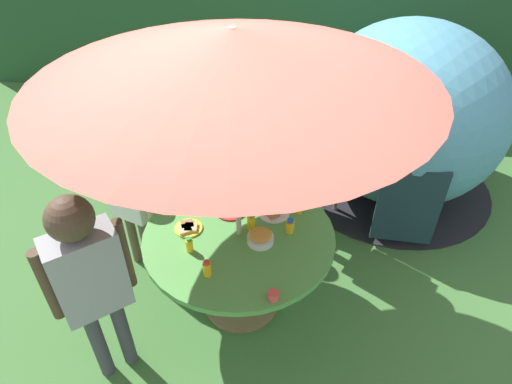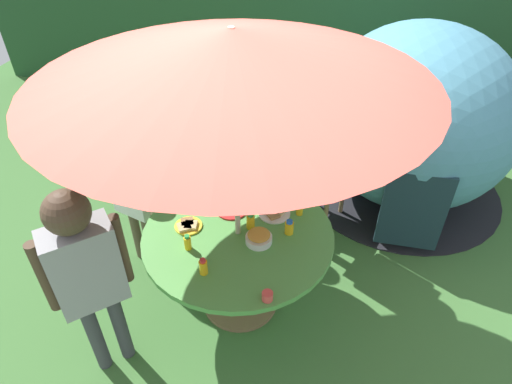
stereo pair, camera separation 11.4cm
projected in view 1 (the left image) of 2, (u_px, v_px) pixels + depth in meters
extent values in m
cube|color=#3D6B33|center=(241.00, 302.00, 3.39)|extent=(10.00, 10.00, 0.02)
cube|color=#234C28|center=(297.00, 29.00, 5.76)|extent=(9.00, 0.70, 1.82)
cylinder|color=brown|center=(241.00, 300.00, 3.38)|extent=(0.57, 0.57, 0.03)
cylinder|color=brown|center=(240.00, 272.00, 3.18)|extent=(0.14, 0.14, 0.69)
cylinder|color=#519E47|center=(239.00, 235.00, 2.95)|extent=(1.29, 1.29, 0.04)
cylinder|color=#B7AD8C|center=(238.00, 196.00, 2.75)|extent=(0.04, 0.04, 2.08)
cone|color=#CC4C3F|center=(233.00, 55.00, 2.19)|extent=(2.16, 2.16, 0.28)
cylinder|color=#93704C|center=(275.00, 199.00, 4.03)|extent=(0.04, 0.04, 0.45)
cylinder|color=#93704C|center=(321.00, 214.00, 3.85)|extent=(0.04, 0.04, 0.45)
cylinder|color=#93704C|center=(293.00, 177.00, 4.30)|extent=(0.04, 0.04, 0.45)
cylinder|color=#93704C|center=(337.00, 191.00, 4.12)|extent=(0.04, 0.04, 0.45)
cube|color=#93704C|center=(308.00, 174.00, 3.93)|extent=(0.61, 0.57, 0.04)
cube|color=#93704C|center=(320.00, 135.00, 3.88)|extent=(0.48, 0.20, 0.56)
cube|color=#93704C|center=(286.00, 146.00, 3.88)|extent=(0.17, 0.41, 0.03)
cube|color=#93704C|center=(335.00, 160.00, 3.70)|extent=(0.17, 0.41, 0.03)
ellipsoid|color=teal|center=(405.00, 112.00, 4.10)|extent=(1.86, 1.98, 1.65)
cylinder|color=black|center=(389.00, 182.00, 4.60)|extent=(2.02, 2.02, 0.01)
cube|color=#1A313A|center=(408.00, 207.00, 3.58)|extent=(0.51, 0.04, 0.74)
cylinder|color=#595960|center=(139.00, 191.00, 4.30)|extent=(0.33, 0.33, 0.24)
sphere|color=#234C28|center=(134.00, 164.00, 4.10)|extent=(0.49, 0.49, 0.49)
cylinder|color=#3F3F47|center=(309.00, 200.00, 3.87)|extent=(0.09, 0.09, 0.63)
cylinder|color=#3F3F47|center=(300.00, 210.00, 3.77)|extent=(0.09, 0.09, 0.63)
cube|color=yellow|center=(310.00, 148.00, 3.46)|extent=(0.33, 0.42, 0.53)
cylinder|color=tan|center=(322.00, 134.00, 3.58)|extent=(0.07, 0.07, 0.48)
cylinder|color=tan|center=(297.00, 157.00, 3.31)|extent=(0.07, 0.07, 0.48)
sphere|color=tan|center=(313.00, 104.00, 3.22)|extent=(0.24, 0.24, 0.24)
cylinder|color=#3F3F47|center=(230.00, 191.00, 4.05)|extent=(0.07, 0.07, 0.53)
cylinder|color=#3F3F47|center=(231.00, 200.00, 3.95)|extent=(0.07, 0.07, 0.53)
cube|color=#4C72C6|center=(228.00, 150.00, 3.70)|extent=(0.25, 0.34, 0.45)
cylinder|color=brown|center=(227.00, 138.00, 3.82)|extent=(0.06, 0.06, 0.40)
cylinder|color=brown|center=(230.00, 159.00, 3.55)|extent=(0.06, 0.06, 0.40)
sphere|color=brown|center=(227.00, 116.00, 3.50)|extent=(0.20, 0.20, 0.20)
cylinder|color=brown|center=(133.00, 237.00, 3.58)|extent=(0.07, 0.07, 0.53)
cylinder|color=brown|center=(146.00, 242.00, 3.53)|extent=(0.07, 0.07, 0.53)
cube|color=white|center=(129.00, 192.00, 3.25)|extent=(0.34, 0.25, 0.45)
cylinder|color=#D8B293|center=(110.00, 183.00, 3.30)|extent=(0.06, 0.06, 0.40)
cylinder|color=#D8B293|center=(147.00, 196.00, 3.18)|extent=(0.06, 0.06, 0.40)
sphere|color=#D8B293|center=(120.00, 155.00, 3.06)|extent=(0.20, 0.20, 0.20)
cylinder|color=#3F3F47|center=(98.00, 342.00, 2.74)|extent=(0.09, 0.09, 0.65)
cylinder|color=#3F3F47|center=(123.00, 330.00, 2.81)|extent=(0.09, 0.09, 0.65)
cube|color=#99999E|center=(88.00, 273.00, 2.41)|extent=(0.41, 0.41, 0.55)
cylinder|color=#4C3828|center=(48.00, 285.00, 2.30)|extent=(0.07, 0.07, 0.49)
cylinder|color=#4C3828|center=(124.00, 254.00, 2.48)|extent=(0.07, 0.07, 0.49)
sphere|color=#4C3828|center=(70.00, 218.00, 2.16)|extent=(0.25, 0.25, 0.25)
cylinder|color=white|center=(260.00, 239.00, 2.86)|extent=(0.18, 0.18, 0.05)
ellipsoid|color=gold|center=(260.00, 235.00, 2.84)|extent=(0.15, 0.15, 0.04)
cylinder|color=yellow|center=(189.00, 228.00, 2.97)|extent=(0.19, 0.19, 0.01)
cube|color=tan|center=(191.00, 227.00, 2.95)|extent=(0.10, 0.10, 0.02)
cube|color=#9E7547|center=(187.00, 224.00, 2.98)|extent=(0.11, 0.11, 0.02)
cube|color=tan|center=(184.00, 229.00, 2.94)|extent=(0.12, 0.12, 0.02)
cylinder|color=red|center=(231.00, 210.00, 3.12)|extent=(0.23, 0.23, 0.01)
cube|color=tan|center=(237.00, 209.00, 3.10)|extent=(0.09, 0.09, 0.02)
cube|color=#9E7547|center=(224.00, 209.00, 3.11)|extent=(0.11, 0.11, 0.02)
cylinder|color=white|center=(274.00, 213.00, 3.10)|extent=(0.23, 0.23, 0.01)
cube|color=tan|center=(279.00, 211.00, 3.09)|extent=(0.08, 0.08, 0.02)
cube|color=#9E7547|center=(274.00, 209.00, 3.11)|extent=(0.11, 0.11, 0.02)
cube|color=tan|center=(268.00, 210.00, 3.09)|extent=(0.09, 0.09, 0.02)
cube|color=#9E7547|center=(273.00, 215.00, 3.06)|extent=(0.10, 0.10, 0.02)
cylinder|color=yellow|center=(290.00, 227.00, 2.93)|extent=(0.06, 0.06, 0.09)
cylinder|color=blue|center=(290.00, 221.00, 2.89)|extent=(0.04, 0.04, 0.02)
cylinder|color=yellow|center=(251.00, 222.00, 2.95)|extent=(0.06, 0.06, 0.11)
cylinder|color=green|center=(251.00, 215.00, 2.91)|extent=(0.04, 0.04, 0.02)
cylinder|color=yellow|center=(299.00, 206.00, 3.08)|extent=(0.05, 0.05, 0.11)
cylinder|color=red|center=(300.00, 199.00, 3.04)|extent=(0.03, 0.03, 0.02)
cylinder|color=yellow|center=(207.00, 269.00, 2.62)|extent=(0.05, 0.05, 0.10)
cylinder|color=red|center=(207.00, 263.00, 2.59)|extent=(0.04, 0.04, 0.02)
cylinder|color=yellow|center=(190.00, 245.00, 2.78)|extent=(0.05, 0.05, 0.09)
cylinder|color=green|center=(189.00, 239.00, 2.75)|extent=(0.03, 0.03, 0.02)
cylinder|color=yellow|center=(198.00, 190.00, 3.23)|extent=(0.05, 0.05, 0.11)
cylinder|color=green|center=(197.00, 183.00, 3.19)|extent=(0.03, 0.03, 0.02)
cylinder|color=#E04C47|center=(273.00, 296.00, 2.49)|extent=(0.07, 0.07, 0.06)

